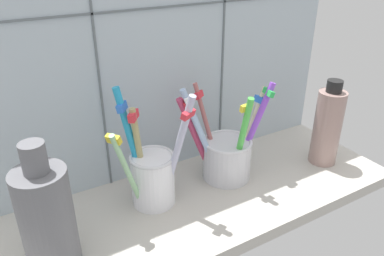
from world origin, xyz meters
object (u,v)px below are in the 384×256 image
(toothbrush_cup_left, at_px, (152,174))
(ceramic_vase, at_px, (47,217))
(soap_bottle, at_px, (327,126))
(toothbrush_cup_right, at_px, (227,153))

(toothbrush_cup_left, height_order, ceramic_vase, toothbrush_cup_left)
(toothbrush_cup_left, distance_m, soap_bottle, 0.32)
(toothbrush_cup_right, relative_size, ceramic_vase, 0.99)
(toothbrush_cup_left, relative_size, toothbrush_cup_right, 1.12)
(toothbrush_cup_right, bearing_deg, ceramic_vase, -170.67)
(toothbrush_cup_right, bearing_deg, soap_bottle, -14.96)
(soap_bottle, bearing_deg, toothbrush_cup_right, 165.04)
(toothbrush_cup_right, relative_size, soap_bottle, 1.08)
(ceramic_vase, bearing_deg, soap_bottle, 0.05)
(toothbrush_cup_right, xyz_separation_m, soap_bottle, (0.18, -0.05, 0.03))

